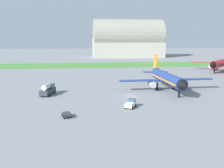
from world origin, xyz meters
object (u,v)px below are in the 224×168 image
airplane_midfield_jet (167,78)px  pushback_tug_by_runway (131,104)px  baggage_cart_midfield (67,114)px  airplane_parked_jet_far (223,63)px  fuel_truck_near_gate (48,89)px

airplane_midfield_jet → pushback_tug_by_runway: bearing=-40.5°
baggage_cart_midfield → pushback_tug_by_runway: (14.38, 5.73, 0.34)m
airplane_midfield_jet → airplane_parked_jet_far: bearing=132.5°
fuel_truck_near_gate → baggage_cart_midfield: bearing=-147.5°
airplane_midfield_jet → airplane_parked_jet_far: size_ratio=1.16×
airplane_midfield_jet → baggage_cart_midfield: (-29.07, -24.16, -3.20)m
airplane_parked_jet_far → pushback_tug_by_runway: (-55.69, -58.66, -3.09)m
airplane_parked_jet_far → fuel_truck_near_gate: size_ratio=3.69×
airplane_parked_jet_far → fuel_truck_near_gate: airplane_parked_jet_far is taller
airplane_parked_jet_far → fuel_truck_near_gate: (-76.71, -42.86, -2.42)m
airplane_parked_jet_far → pushback_tug_by_runway: 80.94m
airplane_midfield_jet → fuel_truck_near_gate: size_ratio=4.28×
fuel_truck_near_gate → pushback_tug_by_runway: fuel_truck_near_gate is taller
fuel_truck_near_gate → airplane_parked_jet_far: bearing=-45.4°
fuel_truck_near_gate → pushback_tug_by_runway: bearing=-111.6°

